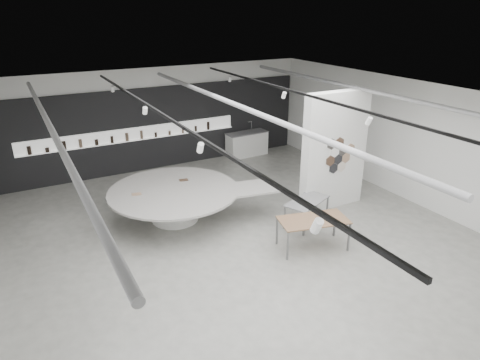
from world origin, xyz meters
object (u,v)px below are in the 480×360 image
display_island (177,200)px  kitchen_counter (247,144)px  partition_column (335,151)px  sample_table_wood (313,221)px  sample_table_stone (307,202)px

display_island → kitchen_counter: (4.65, 4.12, -0.12)m
partition_column → sample_table_wood: bearing=-139.5°
partition_column → sample_table_stone: size_ratio=2.27×
display_island → sample_table_wood: 4.03m
sample_table_wood → partition_column: bearing=40.5°
display_island → sample_table_stone: (3.15, -2.02, 0.04)m
display_island → sample_table_stone: 3.75m
kitchen_counter → sample_table_stone: bearing=-106.7°
sample_table_wood → sample_table_stone: 1.33m
sample_table_stone → kitchen_counter: bearing=76.3°
display_island → sample_table_wood: (2.49, -3.17, 0.14)m
sample_table_wood → kitchen_counter: (2.16, 7.29, -0.26)m
sample_table_stone → display_island: bearing=147.4°
display_island → kitchen_counter: bearing=51.9°
sample_table_wood → sample_table_stone: sample_table_wood is taller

